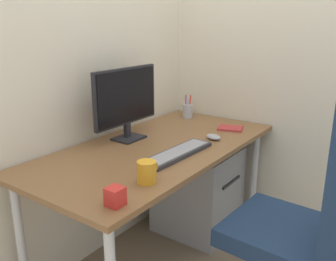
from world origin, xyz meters
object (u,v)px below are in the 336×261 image
at_px(keyboard, 178,153).
at_px(pen_holder, 188,111).
at_px(office_chair, 310,211).
at_px(desk_clamp_accessory, 115,197).
at_px(coffee_mug, 147,172).
at_px(mouse, 213,137).
at_px(filing_cabinet, 198,189).
at_px(monitor, 126,99).
at_px(notebook, 230,128).

relative_size(keyboard, pen_holder, 2.73).
distance_m(office_chair, desk_clamp_accessory, 0.87).
bearing_deg(desk_clamp_accessory, coffee_mug, 8.05).
bearing_deg(mouse, filing_cabinet, 65.11).
height_order(monitor, coffee_mug, monitor).
height_order(monitor, mouse, monitor).
bearing_deg(office_chair, filing_cabinet, 62.58).
distance_m(monitor, desk_clamp_accessory, 0.82).
bearing_deg(mouse, keyboard, -167.08).
bearing_deg(monitor, filing_cabinet, -24.37).
bearing_deg(notebook, office_chair, -146.24).
height_order(mouse, coffee_mug, coffee_mug).
xyz_separation_m(mouse, notebook, (0.25, 0.01, -0.01)).
height_order(keyboard, pen_holder, pen_holder).
distance_m(keyboard, pen_holder, 0.76).
relative_size(office_chair, desk_clamp_accessory, 15.91).
relative_size(keyboard, notebook, 3.09).
distance_m(filing_cabinet, pen_holder, 0.55).
relative_size(office_chair, coffee_mug, 9.80).
bearing_deg(desk_clamp_accessory, keyboard, 10.94).
relative_size(pen_holder, notebook, 1.13).
bearing_deg(notebook, filing_cabinet, 91.06).
distance_m(filing_cabinet, keyboard, 0.71).
height_order(filing_cabinet, pen_holder, pen_holder).
bearing_deg(keyboard, monitor, 81.79).
distance_m(filing_cabinet, monitor, 0.84).
distance_m(mouse, notebook, 0.25).
relative_size(monitor, mouse, 5.12).
bearing_deg(pen_holder, monitor, 178.02).
bearing_deg(filing_cabinet, pen_holder, 50.97).
bearing_deg(notebook, keyboard, 160.78).
relative_size(keyboard, coffee_mug, 4.00).
bearing_deg(keyboard, notebook, -0.75).
relative_size(mouse, desk_clamp_accessory, 1.32).
height_order(office_chair, pen_holder, office_chair).
distance_m(office_chair, keyboard, 0.67).
bearing_deg(desk_clamp_accessory, office_chair, -39.51).
xyz_separation_m(keyboard, notebook, (0.58, -0.01, -0.01)).
bearing_deg(coffee_mug, filing_cabinet, 16.76).
height_order(filing_cabinet, monitor, monitor).
distance_m(monitor, notebook, 0.70).
bearing_deg(coffee_mug, desk_clamp_accessory, -171.95).
bearing_deg(mouse, desk_clamp_accessory, -157.70).
distance_m(filing_cabinet, mouse, 0.53).
xyz_separation_m(office_chair, monitor, (-0.03, 1.04, 0.38)).
distance_m(notebook, coffee_mug, 0.93).
bearing_deg(monitor, office_chair, -88.43).
bearing_deg(keyboard, desk_clamp_accessory, -169.06).
xyz_separation_m(office_chair, notebook, (0.50, 0.64, 0.15)).
xyz_separation_m(filing_cabinet, mouse, (-0.18, -0.20, 0.46)).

